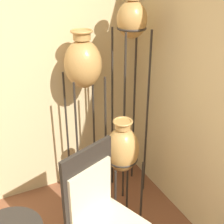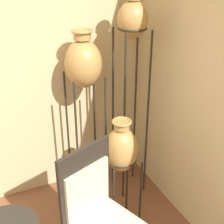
{
  "view_description": "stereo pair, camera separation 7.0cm",
  "coord_description": "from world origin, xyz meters",
  "px_view_note": "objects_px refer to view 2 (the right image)",
  "views": [
    {
      "loc": [
        0.27,
        -0.86,
        2.26
      ],
      "look_at": [
        1.39,
        1.42,
        1.01
      ],
      "focal_mm": 50.0,
      "sensor_mm": 36.0,
      "label": 1
    },
    {
      "loc": [
        0.33,
        -0.89,
        2.26
      ],
      "look_at": [
        1.39,
        1.42,
        1.01
      ],
      "focal_mm": 50.0,
      "sensor_mm": 36.0,
      "label": 2
    }
  ],
  "objects_px": {
    "vase_stand_short": "(121,150)",
    "chair": "(97,211)",
    "vase_stand_medium": "(84,66)",
    "vase_stand_tall": "(132,30)"
  },
  "relations": [
    {
      "from": "chair",
      "to": "vase_stand_medium",
      "type": "bearing_deg",
      "value": 52.83
    },
    {
      "from": "vase_stand_tall",
      "to": "chair",
      "type": "distance_m",
      "value": 1.52
    },
    {
      "from": "vase_stand_tall",
      "to": "vase_stand_short",
      "type": "distance_m",
      "value": 1.04
    },
    {
      "from": "vase_stand_short",
      "to": "chair",
      "type": "xyz_separation_m",
      "value": [
        -0.38,
        -0.38,
        -0.19
      ]
    },
    {
      "from": "vase_stand_tall",
      "to": "chair",
      "type": "bearing_deg",
      "value": -130.01
    },
    {
      "from": "vase_stand_tall",
      "to": "vase_stand_short",
      "type": "xyz_separation_m",
      "value": [
        -0.31,
        -0.43,
        -0.89
      ]
    },
    {
      "from": "vase_stand_short",
      "to": "vase_stand_tall",
      "type": "bearing_deg",
      "value": 54.79
    },
    {
      "from": "vase_stand_medium",
      "to": "vase_stand_short",
      "type": "bearing_deg",
      "value": -79.19
    },
    {
      "from": "vase_stand_short",
      "to": "chair",
      "type": "distance_m",
      "value": 0.57
    },
    {
      "from": "vase_stand_short",
      "to": "chair",
      "type": "height_order",
      "value": "chair"
    }
  ]
}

